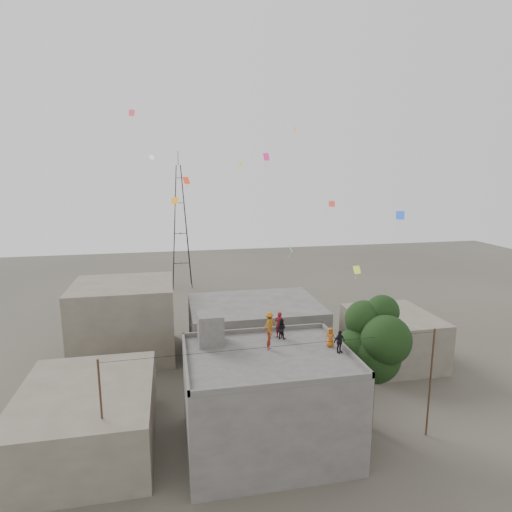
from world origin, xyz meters
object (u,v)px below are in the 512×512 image
Objects in this scene: stair_head_box at (211,329)px; tree at (376,342)px; transmission_tower at (180,227)px; person_dark_adult at (339,342)px; person_red_adult at (279,325)px.

stair_head_box is 10.80m from tree.
transmission_tower is at bearing 91.23° from stair_head_box.
transmission_tower reaches higher than person_dark_adult.
person_red_adult is (-5.94, 2.12, 0.88)m from tree.
stair_head_box reaches higher than person_red_adult.
transmission_tower is 11.27× the size of person_red_adult.
transmission_tower is 37.73m from person_red_adult.
stair_head_box is at bearing 138.39° from person_dark_adult.
stair_head_box is at bearing -88.77° from transmission_tower.
tree is 41.12m from transmission_tower.
person_red_adult reaches higher than person_dark_adult.
tree is (10.57, -2.00, -1.00)m from stair_head_box.
tree is 6.37m from person_red_adult.
stair_head_box is 1.13× the size of person_red_adult.
person_dark_adult is (7.60, -3.05, -0.28)m from stair_head_box.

